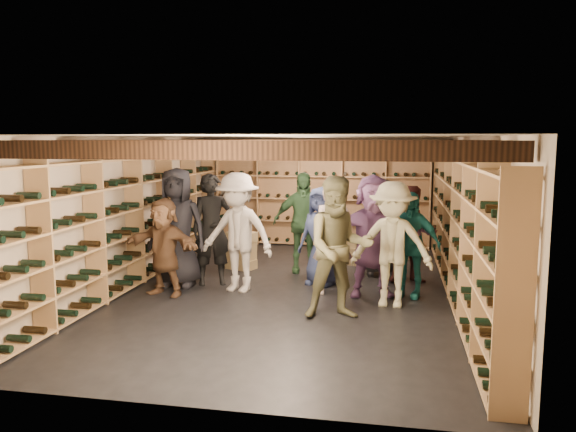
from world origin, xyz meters
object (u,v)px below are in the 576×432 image
at_px(person_2, 339,248).
at_px(crate_stack_right, 349,250).
at_px(person_8, 413,235).
at_px(person_11, 373,236).
at_px(person_0, 178,227).
at_px(crate_loose, 406,254).
at_px(person_9, 238,233).
at_px(crate_stack_left, 241,250).
at_px(person_7, 333,238).
at_px(person_12, 380,227).
at_px(person_5, 164,247).
at_px(person_6, 322,236).
at_px(person_3, 392,244).
at_px(person_10, 303,222).
at_px(person_4, 409,245).
at_px(person_1, 212,230).

bearing_deg(person_2, crate_stack_right, 76.38).
height_order(person_8, person_11, person_11).
height_order(person_0, person_2, person_0).
height_order(crate_stack_right, person_11, person_11).
bearing_deg(crate_loose, person_9, -131.67).
xyz_separation_m(crate_stack_left, person_2, (2.03, -2.52, 0.60)).
bearing_deg(person_7, person_2, -92.69).
bearing_deg(person_12, person_11, -100.14).
relative_size(person_7, person_12, 1.01).
xyz_separation_m(person_5, person_8, (3.73, 1.43, 0.06)).
relative_size(person_7, person_8, 1.07).
distance_m(person_7, person_9, 1.48).
height_order(person_6, person_12, person_12).
bearing_deg(crate_stack_left, person_2, -51.16).
relative_size(person_9, person_12, 1.09).
distance_m(person_0, person_3, 3.43).
relative_size(person_0, person_11, 1.04).
bearing_deg(person_0, person_12, 20.82).
height_order(person_3, person_10, person_10).
bearing_deg(person_7, person_5, -179.84).
height_order(crate_loose, person_11, person_11).
height_order(crate_loose, person_4, person_4).
relative_size(person_3, person_6, 1.10).
xyz_separation_m(crate_stack_left, person_12, (2.51, 0.00, 0.51)).
bearing_deg(person_7, person_3, -42.10).
bearing_deg(person_8, crate_stack_left, 156.61).
bearing_deg(person_12, person_10, 174.66).
bearing_deg(crate_stack_right, person_12, -53.18).
relative_size(person_2, person_11, 1.02).
bearing_deg(person_6, person_7, -41.74).
bearing_deg(person_3, person_4, 70.25).
xyz_separation_m(person_9, person_10, (0.78, 1.46, -0.03)).
height_order(crate_loose, person_8, person_8).
bearing_deg(person_7, person_8, 22.95).
height_order(crate_stack_left, person_8, person_8).
bearing_deg(person_9, person_6, 40.43).
relative_size(crate_stack_left, person_12, 0.40).
relative_size(person_7, person_11, 0.93).
relative_size(crate_stack_left, person_4, 0.43).
height_order(person_1, person_9, person_9).
bearing_deg(person_2, person_4, 36.37).
relative_size(person_5, person_6, 0.93).
distance_m(crate_loose, person_0, 4.73).
relative_size(crate_stack_right, person_3, 0.33).
height_order(person_10, person_11, person_11).
distance_m(person_1, person_9, 0.61).
distance_m(person_11, person_12, 1.36).
height_order(person_3, person_4, person_3).
distance_m(crate_stack_right, person_7, 2.24).
bearing_deg(crate_stack_left, person_6, -27.91).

